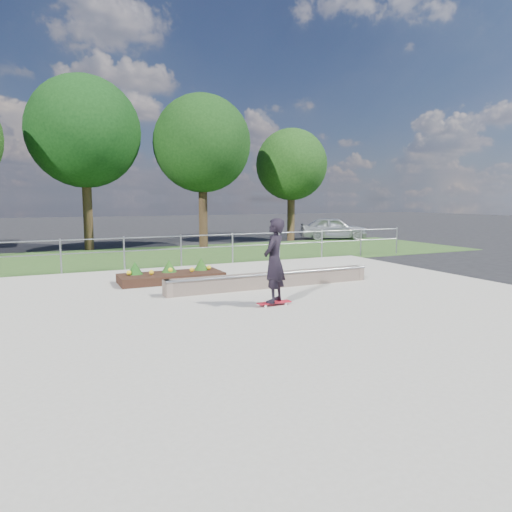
{
  "coord_description": "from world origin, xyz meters",
  "views": [
    {
      "loc": [
        -4.41,
        -8.45,
        2.47
      ],
      "look_at": [
        0.2,
        1.5,
        1.1
      ],
      "focal_mm": 32.0,
      "sensor_mm": 36.0,
      "label": 1
    }
  ],
  "objects_px": {
    "grind_ledge": "(272,280)",
    "planter_bed": "(171,275)",
    "skateboarder": "(274,261)",
    "parked_car": "(333,228)"
  },
  "relations": [
    {
      "from": "parked_car",
      "to": "skateboarder",
      "type": "bearing_deg",
      "value": 164.17
    },
    {
      "from": "grind_ledge",
      "to": "planter_bed",
      "type": "xyz_separation_m",
      "value": [
        -2.3,
        2.04,
        -0.02
      ]
    },
    {
      "from": "grind_ledge",
      "to": "skateboarder",
      "type": "bearing_deg",
      "value": -115.5
    },
    {
      "from": "grind_ledge",
      "to": "parked_car",
      "type": "bearing_deg",
      "value": 49.72
    },
    {
      "from": "grind_ledge",
      "to": "skateboarder",
      "type": "height_order",
      "value": "skateboarder"
    },
    {
      "from": "planter_bed",
      "to": "parked_car",
      "type": "relative_size",
      "value": 0.74
    },
    {
      "from": "skateboarder",
      "to": "parked_car",
      "type": "relative_size",
      "value": 0.49
    },
    {
      "from": "grind_ledge",
      "to": "parked_car",
      "type": "relative_size",
      "value": 1.48
    },
    {
      "from": "grind_ledge",
      "to": "parked_car",
      "type": "distance_m",
      "value": 16.32
    },
    {
      "from": "planter_bed",
      "to": "parked_car",
      "type": "distance_m",
      "value": 16.54
    }
  ]
}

